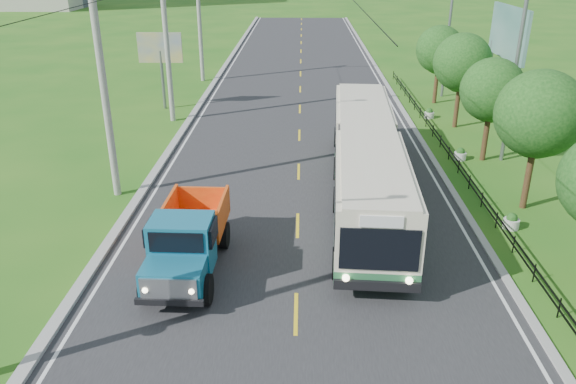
{
  "coord_description": "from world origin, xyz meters",
  "views": [
    {
      "loc": [
        0.1,
        -14.4,
        10.39
      ],
      "look_at": [
        -0.37,
        5.07,
        1.9
      ],
      "focal_mm": 35.0,
      "sensor_mm": 36.0,
      "label": 1
    }
  ],
  "objects_px": {
    "bus": "(366,157)",
    "pole_mid": "(167,41)",
    "pole_far": "(200,19)",
    "billboard_right": "(507,40)",
    "dump_truck": "(187,236)",
    "tree_fourth": "(492,93)",
    "planter_mid": "(460,154)",
    "planter_near": "(511,222)",
    "billboard_left": "(160,53)",
    "tree_third": "(539,118)",
    "pole_near": "(104,84)",
    "streetlight_far": "(447,30)",
    "planter_far": "(429,114)",
    "streetlight_mid": "(513,68)",
    "tree_fifth": "(462,65)",
    "tree_back": "(440,52)"
  },
  "relations": [
    {
      "from": "planter_far",
      "to": "tree_fourth",
      "type": "bearing_deg",
      "value": -80.92
    },
    {
      "from": "pole_near",
      "to": "billboard_left",
      "type": "relative_size",
      "value": 1.92
    },
    {
      "from": "planter_far",
      "to": "billboard_left",
      "type": "relative_size",
      "value": 0.13
    },
    {
      "from": "pole_mid",
      "to": "streetlight_mid",
      "type": "xyz_separation_m",
      "value": [
        18.9,
        -7.0,
        -0.19
      ]
    },
    {
      "from": "pole_near",
      "to": "pole_mid",
      "type": "relative_size",
      "value": 1.0
    },
    {
      "from": "streetlight_far",
      "to": "planter_mid",
      "type": "xyz_separation_m",
      "value": [
        -2.04,
        -14.0,
        -4.62
      ]
    },
    {
      "from": "pole_far",
      "to": "tree_back",
      "type": "relative_size",
      "value": 1.82
    },
    {
      "from": "pole_far",
      "to": "dump_truck",
      "type": "relative_size",
      "value": 1.75
    },
    {
      "from": "pole_mid",
      "to": "planter_mid",
      "type": "bearing_deg",
      "value": -22.54
    },
    {
      "from": "pole_near",
      "to": "bus",
      "type": "distance_m",
      "value": 11.67
    },
    {
      "from": "billboard_left",
      "to": "bus",
      "type": "relative_size",
      "value": 0.31
    },
    {
      "from": "pole_near",
      "to": "streetlight_mid",
      "type": "bearing_deg",
      "value": 14.81
    },
    {
      "from": "pole_mid",
      "to": "tree_fifth",
      "type": "relative_size",
      "value": 1.72
    },
    {
      "from": "planter_mid",
      "to": "planter_far",
      "type": "distance_m",
      "value": 8.0
    },
    {
      "from": "tree_back",
      "to": "planter_far",
      "type": "xyz_separation_m",
      "value": [
        -1.26,
        -4.14,
        -3.37
      ]
    },
    {
      "from": "pole_near",
      "to": "tree_fourth",
      "type": "bearing_deg",
      "value": 15.84
    },
    {
      "from": "tree_third",
      "to": "billboard_left",
      "type": "relative_size",
      "value": 1.15
    },
    {
      "from": "billboard_right",
      "to": "dump_truck",
      "type": "relative_size",
      "value": 1.28
    },
    {
      "from": "planter_near",
      "to": "planter_far",
      "type": "distance_m",
      "value": 16.0
    },
    {
      "from": "planter_far",
      "to": "dump_truck",
      "type": "height_order",
      "value": "dump_truck"
    },
    {
      "from": "planter_mid",
      "to": "billboard_right",
      "type": "xyz_separation_m",
      "value": [
        3.7,
        6.0,
        5.06
      ]
    },
    {
      "from": "tree_third",
      "to": "billboard_left",
      "type": "height_order",
      "value": "tree_third"
    },
    {
      "from": "tree_fifth",
      "to": "streetlight_mid",
      "type": "distance_m",
      "value": 6.28
    },
    {
      "from": "tree_third",
      "to": "tree_fifth",
      "type": "height_order",
      "value": "tree_third"
    },
    {
      "from": "pole_near",
      "to": "billboard_left",
      "type": "height_order",
      "value": "pole_near"
    },
    {
      "from": "bus",
      "to": "billboard_left",
      "type": "bearing_deg",
      "value": 132.68
    },
    {
      "from": "dump_truck",
      "to": "tree_fourth",
      "type": "bearing_deg",
      "value": 41.91
    },
    {
      "from": "planter_far",
      "to": "bus",
      "type": "xyz_separation_m",
      "value": [
        -5.62,
        -13.15,
        1.66
      ]
    },
    {
      "from": "planter_near",
      "to": "planter_mid",
      "type": "xyz_separation_m",
      "value": [
        0.0,
        8.0,
        0.0
      ]
    },
    {
      "from": "streetlight_far",
      "to": "streetlight_mid",
      "type": "bearing_deg",
      "value": -90.0
    },
    {
      "from": "tree_back",
      "to": "planter_near",
      "type": "relative_size",
      "value": 8.21
    },
    {
      "from": "pole_near",
      "to": "billboard_right",
      "type": "xyz_separation_m",
      "value": [
        20.56,
        11.0,
        0.25
      ]
    },
    {
      "from": "bus",
      "to": "pole_mid",
      "type": "bearing_deg",
      "value": 135.98
    },
    {
      "from": "pole_far",
      "to": "tree_back",
      "type": "bearing_deg",
      "value": -20.74
    },
    {
      "from": "planter_far",
      "to": "dump_truck",
      "type": "bearing_deg",
      "value": -122.33
    },
    {
      "from": "pole_near",
      "to": "tree_fourth",
      "type": "relative_size",
      "value": 1.85
    },
    {
      "from": "pole_mid",
      "to": "billboard_right",
      "type": "distance_m",
      "value": 20.59
    },
    {
      "from": "streetlight_mid",
      "to": "billboard_right",
      "type": "distance_m",
      "value": 6.24
    },
    {
      "from": "bus",
      "to": "dump_truck",
      "type": "distance_m",
      "value": 9.28
    },
    {
      "from": "tree_fifth",
      "to": "streetlight_mid",
      "type": "height_order",
      "value": "streetlight_mid"
    },
    {
      "from": "billboard_left",
      "to": "bus",
      "type": "height_order",
      "value": "billboard_left"
    },
    {
      "from": "pole_far",
      "to": "tree_fourth",
      "type": "relative_size",
      "value": 1.85
    },
    {
      "from": "billboard_left",
      "to": "dump_truck",
      "type": "bearing_deg",
      "value": -75.04
    },
    {
      "from": "planter_far",
      "to": "bus",
      "type": "distance_m",
      "value": 14.4
    },
    {
      "from": "tree_fifth",
      "to": "billboard_right",
      "type": "height_order",
      "value": "billboard_right"
    },
    {
      "from": "pole_far",
      "to": "streetlight_far",
      "type": "relative_size",
      "value": 1.1
    },
    {
      "from": "pole_far",
      "to": "billboard_right",
      "type": "bearing_deg",
      "value": -32.3
    },
    {
      "from": "planter_mid",
      "to": "dump_truck",
      "type": "bearing_deg",
      "value": -137.0
    },
    {
      "from": "tree_fourth",
      "to": "planter_mid",
      "type": "xyz_separation_m",
      "value": [
        -1.26,
        -0.14,
        -3.3
      ]
    },
    {
      "from": "planter_near",
      "to": "billboard_right",
      "type": "height_order",
      "value": "billboard_right"
    }
  ]
}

